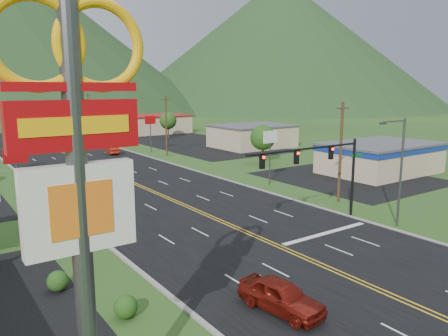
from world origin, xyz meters
TOP-DOWN VIEW (x-y plane):
  - ground at (0.00, 0.00)m, footprint 500.00×500.00m
  - road at (0.00, 0.00)m, footprint 20.00×460.00m
  - pylon_sign at (-17.00, 2.00)m, footprint 4.32×0.60m
  - traffic_signal at (6.48, 14.00)m, footprint 13.10×0.43m
  - streetlight_east at (11.18, 10.00)m, footprint 3.28×0.25m
  - building_east_near at (30.00, 25.00)m, footprint 15.40×10.40m
  - building_east_mid at (32.00, 55.00)m, footprint 14.40×11.40m
  - building_east_far at (28.00, 90.00)m, footprint 16.40×12.40m
  - pole_sign_west_a at (-14.00, 30.00)m, footprint 2.00×0.18m
  - pole_sign_east_a at (13.00, 28.00)m, footprint 2.00×0.18m
  - pole_sign_east_b at (13.00, 60.00)m, footprint 2.00×0.18m
  - tree_east_a at (22.00, 40.00)m, footprint 3.84×3.84m
  - tree_east_b at (26.00, 78.00)m, footprint 3.84×3.84m
  - utility_pole_a at (13.50, 18.00)m, footprint 1.60×0.28m
  - utility_pole_b at (13.50, 55.00)m, footprint 1.60×0.28m
  - utility_pole_c at (13.50, 95.00)m, footprint 1.60×0.28m
  - utility_pole_d at (13.50, 135.00)m, footprint 1.60×0.28m
  - mountain_ne at (147.84, 176.19)m, footprint 180.00×180.00m
  - car_red_near at (-6.19, 4.99)m, footprint 2.70×5.09m
  - car_dark_mid at (-3.73, 42.99)m, footprint 2.61×5.25m
  - car_red_far at (6.48, 61.75)m, footprint 2.04×4.65m

SIDE VIEW (x-z plane):
  - ground at x=0.00m, z-range 0.00..0.00m
  - road at x=0.00m, z-range -0.02..0.02m
  - car_dark_mid at x=-3.73m, z-range 0.00..1.47m
  - car_red_far at x=6.48m, z-range 0.00..1.49m
  - car_red_near at x=-6.19m, z-range 0.00..1.65m
  - building_east_mid at x=32.00m, z-range 0.01..4.31m
  - building_east_far at x=28.00m, z-range 0.01..4.51m
  - building_east_near at x=30.00m, z-range 0.22..4.32m
  - tree_east_a at x=22.00m, z-range 0.98..6.80m
  - tree_east_b at x=26.00m, z-range 0.98..6.80m
  - pole_sign_west_a at x=-14.00m, z-range 1.85..8.25m
  - pole_sign_east_a at x=13.00m, z-range 1.85..8.25m
  - pole_sign_east_b at x=13.00m, z-range 1.85..8.25m
  - utility_pole_a at x=13.50m, z-range 0.13..10.13m
  - utility_pole_b at x=13.50m, z-range 0.13..10.13m
  - utility_pole_c at x=13.50m, z-range 0.13..10.13m
  - utility_pole_d at x=13.50m, z-range 0.13..10.13m
  - streetlight_east at x=11.18m, z-range 0.68..9.68m
  - traffic_signal at x=6.48m, z-range 1.83..8.83m
  - pylon_sign at x=-17.00m, z-range 2.30..16.30m
  - mountain_ne at x=147.84m, z-range 0.00..70.00m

